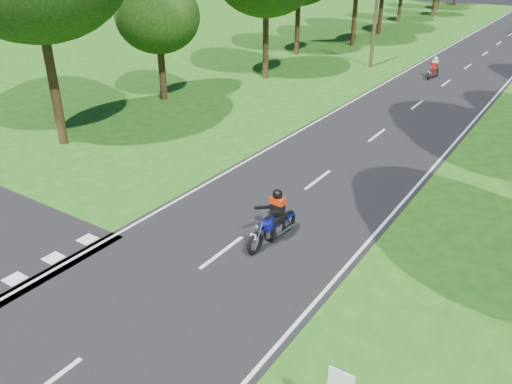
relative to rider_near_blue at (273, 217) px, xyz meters
The scene contains 6 objects.
ground 3.52m from the rider_near_blue, 105.38° to the right, with size 160.00×160.00×0.00m, color #1B5A14.
main_road 46.72m from the rider_near_blue, 91.11° to the left, with size 7.00×140.00×0.02m, color black.
road_markings 44.85m from the rider_near_blue, 91.33° to the left, with size 7.40×140.00×0.01m.
telegraph_pole 25.86m from the rider_near_blue, 105.61° to the left, with size 1.20×0.26×8.00m.
rider_near_blue is the anchor object (origin of this frame).
rider_far_red 23.73m from the rider_near_blue, 95.02° to the left, with size 0.55×1.66×1.38m, color maroon, non-canonical shape.
Camera 1 is at (7.57, -7.57, 7.95)m, focal length 35.00 mm.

